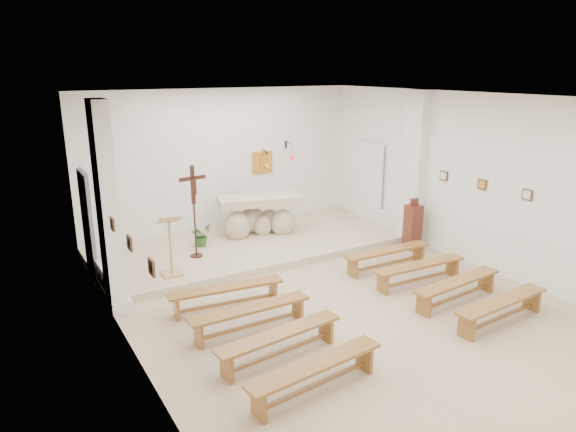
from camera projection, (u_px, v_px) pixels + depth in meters
ground at (345, 307)px, 8.80m from camera, size 7.00×10.00×0.00m
wall_left at (132, 245)px, 6.60m from camera, size 0.02×10.00×3.50m
wall_right at (491, 185)px, 10.03m from camera, size 0.02×10.00×3.50m
wall_back at (224, 162)px, 12.44m from camera, size 7.00×0.02×3.50m
ceiling at (352, 99)px, 7.83m from camera, size 7.00×10.00×0.02m
sanctuary_platform at (253, 245)px, 11.67m from camera, size 6.98×3.00×0.15m
pilaster_left at (107, 209)px, 8.31m from camera, size 0.26×0.55×3.50m
pilaster_right at (414, 169)px, 11.62m from camera, size 0.26×0.55×3.50m
gold_wall_relief at (262, 162)px, 12.96m from camera, size 0.55×0.04×0.55m
sanctuary_lamp at (291, 155)px, 13.05m from camera, size 0.11×0.36×0.44m
station_frame_left_front at (151, 267)px, 5.96m from camera, size 0.03×0.20×0.20m
station_frame_left_mid at (130, 243)px, 6.79m from camera, size 0.03×0.20×0.20m
station_frame_left_rear at (112, 224)px, 7.61m from camera, size 0.03×0.20×0.20m
station_frame_right_front at (527, 195)px, 9.37m from camera, size 0.03×0.20×0.20m
station_frame_right_mid at (482, 184)px, 10.19m from camera, size 0.03×0.20×0.20m
station_frame_right_rear at (444, 176)px, 11.02m from camera, size 0.03×0.20×0.20m
radiator_left at (103, 279)px, 9.27m from camera, size 0.10×0.85×0.52m
radiator_right at (391, 223)px, 12.64m from camera, size 0.10×0.85×0.52m
altar at (259, 218)px, 12.13m from camera, size 2.06×1.21×1.00m
lectern at (171, 245)px, 9.62m from camera, size 0.46×0.39×1.21m
crucifix_stand at (194, 205)px, 10.43m from camera, size 0.58×0.25×1.93m
potted_plant at (201, 235)px, 11.32m from camera, size 0.58×0.57×0.50m
donation_pedestal at (413, 227)px, 11.54m from camera, size 0.34×0.34×1.17m
bench_left_front at (226, 292)px, 8.65m from camera, size 1.99×0.55×0.42m
bench_right_front at (387, 254)px, 10.40m from camera, size 1.98×0.38×0.42m
bench_left_second at (250, 313)px, 7.90m from camera, size 1.97×0.33×0.42m
bench_right_second at (419, 269)px, 9.65m from camera, size 1.98×0.41×0.42m
bench_left_third at (280, 339)px, 7.15m from camera, size 1.99×0.51×0.42m
bench_right_third at (457, 286)px, 8.90m from camera, size 1.99×0.46×0.42m
bench_left_fourth at (316, 371)px, 6.41m from camera, size 1.99×0.50×0.42m
bench_right_fourth at (502, 306)px, 8.15m from camera, size 1.98×0.42×0.42m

